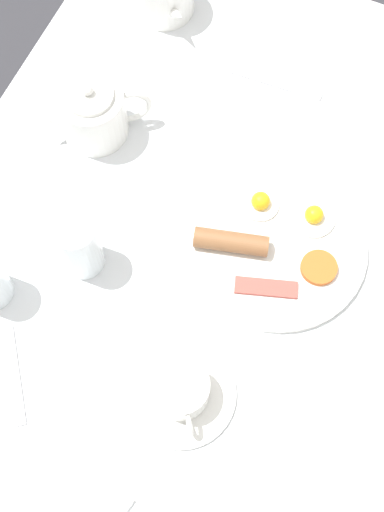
{
  "coord_description": "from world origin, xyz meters",
  "views": [
    {
      "loc": [
        -0.17,
        0.38,
        1.74
      ],
      "look_at": [
        0.0,
        0.0,
        0.74
      ],
      "focal_mm": 50.0,
      "sensor_mm": 36.0,
      "label": 1
    }
  ],
  "objects_px": {
    "teacup_with_saucer_right": "(181,391)",
    "spoon_for_tea": "(15,374)",
    "teapot_near": "(93,113)",
    "fork_by_plate": "(275,83)",
    "napkin_folded": "(66,501)",
    "water_glass_tall": "(79,245)",
    "breakfast_plate": "(275,244)"
  },
  "relations": [
    {
      "from": "water_glass_tall",
      "to": "spoon_for_tea",
      "type": "relative_size",
      "value": 0.91
    },
    {
      "from": "breakfast_plate",
      "to": "water_glass_tall",
      "type": "height_order",
      "value": "water_glass_tall"
    },
    {
      "from": "breakfast_plate",
      "to": "water_glass_tall",
      "type": "bearing_deg",
      "value": 28.61
    },
    {
      "from": "teacup_with_saucer_right",
      "to": "napkin_folded",
      "type": "height_order",
      "value": "teacup_with_saucer_right"
    },
    {
      "from": "teapot_near",
      "to": "fork_by_plate",
      "type": "height_order",
      "value": "teapot_near"
    },
    {
      "from": "teapot_near",
      "to": "breakfast_plate",
      "type": "bearing_deg",
      "value": 130.78
    },
    {
      "from": "breakfast_plate",
      "to": "napkin_folded",
      "type": "relative_size",
      "value": 1.64
    },
    {
      "from": "napkin_folded",
      "to": "fork_by_plate",
      "type": "distance_m",
      "value": 0.75
    },
    {
      "from": "teacup_with_saucer_right",
      "to": "spoon_for_tea",
      "type": "xyz_separation_m",
      "value": [
        0.23,
        0.07,
        -0.02
      ]
    },
    {
      "from": "teapot_near",
      "to": "water_glass_tall",
      "type": "relative_size",
      "value": 1.41
    },
    {
      "from": "spoon_for_tea",
      "to": "teapot_near",
      "type": "bearing_deg",
      "value": -79.4
    },
    {
      "from": "breakfast_plate",
      "to": "teapot_near",
      "type": "distance_m",
      "value": 0.36
    },
    {
      "from": "teapot_near",
      "to": "water_glass_tall",
      "type": "xyz_separation_m",
      "value": [
        -0.09,
        0.22,
        0.01
      ]
    },
    {
      "from": "fork_by_plate",
      "to": "spoon_for_tea",
      "type": "relative_size",
      "value": 1.25
    },
    {
      "from": "fork_by_plate",
      "to": "spoon_for_tea",
      "type": "xyz_separation_m",
      "value": [
        0.16,
        0.63,
        0.0
      ]
    },
    {
      "from": "breakfast_plate",
      "to": "fork_by_plate",
      "type": "bearing_deg",
      "value": -68.95
    },
    {
      "from": "napkin_folded",
      "to": "teapot_near",
      "type": "bearing_deg",
      "value": -67.29
    },
    {
      "from": "teapot_near",
      "to": "fork_by_plate",
      "type": "relative_size",
      "value": 1.03
    },
    {
      "from": "water_glass_tall",
      "to": "fork_by_plate",
      "type": "distance_m",
      "value": 0.46
    },
    {
      "from": "teapot_near",
      "to": "napkin_folded",
      "type": "distance_m",
      "value": 0.59
    },
    {
      "from": "teacup_with_saucer_right",
      "to": "water_glass_tall",
      "type": "xyz_separation_m",
      "value": [
        0.22,
        -0.13,
        0.03
      ]
    },
    {
      "from": "teapot_near",
      "to": "spoon_for_tea",
      "type": "height_order",
      "value": "teapot_near"
    },
    {
      "from": "breakfast_plate",
      "to": "spoon_for_tea",
      "type": "distance_m",
      "value": 0.44
    },
    {
      "from": "teapot_near",
      "to": "fork_by_plate",
      "type": "xyz_separation_m",
      "value": [
        -0.24,
        -0.21,
        -0.05
      ]
    },
    {
      "from": "teacup_with_saucer_right",
      "to": "napkin_folded",
      "type": "bearing_deg",
      "value": 67.08
    },
    {
      "from": "water_glass_tall",
      "to": "napkin_folded",
      "type": "bearing_deg",
      "value": 113.16
    },
    {
      "from": "teacup_with_saucer_right",
      "to": "fork_by_plate",
      "type": "xyz_separation_m",
      "value": [
        0.07,
        -0.56,
        -0.02
      ]
    },
    {
      "from": "breakfast_plate",
      "to": "water_glass_tall",
      "type": "distance_m",
      "value": 0.3
    },
    {
      "from": "breakfast_plate",
      "to": "fork_by_plate",
      "type": "height_order",
      "value": "breakfast_plate"
    },
    {
      "from": "water_glass_tall",
      "to": "fork_by_plate",
      "type": "relative_size",
      "value": 0.73
    },
    {
      "from": "napkin_folded",
      "to": "fork_by_plate",
      "type": "height_order",
      "value": "napkin_folded"
    },
    {
      "from": "breakfast_plate",
      "to": "teapot_near",
      "type": "relative_size",
      "value": 1.69
    }
  ]
}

